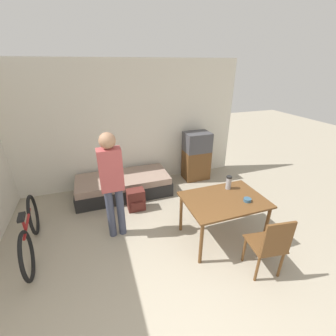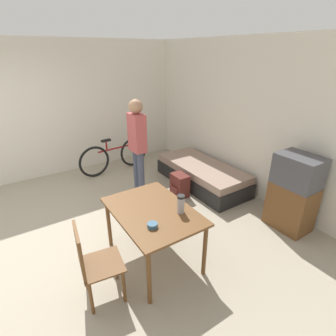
# 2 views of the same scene
# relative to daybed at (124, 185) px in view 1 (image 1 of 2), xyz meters

# --- Properties ---
(wall_back) EXTENTS (5.46, 0.06, 2.70)m
(wall_back) POSITION_rel_daybed_xyz_m (0.11, 0.55, 1.14)
(wall_back) COLOR silver
(wall_back) RESTS_ON ground_plane
(daybed) EXTENTS (1.97, 0.87, 0.42)m
(daybed) POSITION_rel_daybed_xyz_m (0.00, 0.00, 0.00)
(daybed) COLOR black
(daybed) RESTS_ON ground_plane
(tv) EXTENTS (0.60, 0.44, 1.16)m
(tv) POSITION_rel_daybed_xyz_m (1.80, 0.19, 0.37)
(tv) COLOR brown
(tv) RESTS_ON ground_plane
(dining_table) EXTENTS (1.22, 0.86, 0.73)m
(dining_table) POSITION_rel_daybed_xyz_m (1.28, -1.85, 0.44)
(dining_table) COLOR brown
(dining_table) RESTS_ON ground_plane
(wooden_chair) EXTENTS (0.47, 0.47, 0.93)m
(wooden_chair) POSITION_rel_daybed_xyz_m (1.46, -2.68, 0.31)
(wooden_chair) COLOR brown
(wooden_chair) RESTS_ON ground_plane
(bicycle) EXTENTS (0.20, 1.62, 0.76)m
(bicycle) POSITION_rel_daybed_xyz_m (-1.54, -1.20, 0.14)
(bicycle) COLOR black
(bicycle) RESTS_ON ground_plane
(person_standing) EXTENTS (0.34, 0.23, 1.75)m
(person_standing) POSITION_rel_daybed_xyz_m (-0.30, -1.24, 0.82)
(person_standing) COLOR #3D4256
(person_standing) RESTS_ON ground_plane
(thermos_flask) EXTENTS (0.09, 0.09, 0.23)m
(thermos_flask) POSITION_rel_daybed_xyz_m (1.50, -1.60, 0.65)
(thermos_flask) COLOR #99999E
(thermos_flask) RESTS_ON dining_table
(mate_bowl) EXTENTS (0.11, 0.11, 0.05)m
(mate_bowl) POSITION_rel_daybed_xyz_m (1.56, -2.02, 0.55)
(mate_bowl) COLOR #335670
(mate_bowl) RESTS_ON dining_table
(backpack) EXTENTS (0.33, 0.26, 0.42)m
(backpack) POSITION_rel_daybed_xyz_m (0.14, -0.64, 0.00)
(backpack) COLOR #56231E
(backpack) RESTS_ON ground_plane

